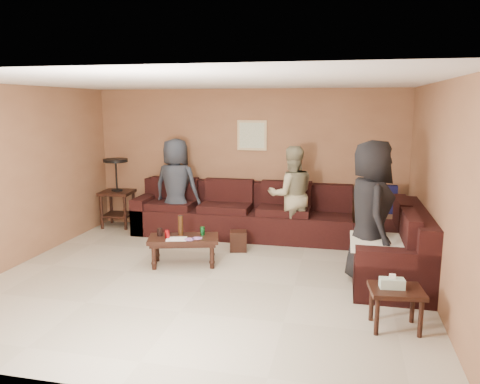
{
  "coord_description": "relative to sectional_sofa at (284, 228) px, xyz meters",
  "views": [
    {
      "loc": [
        1.68,
        -5.55,
        2.23
      ],
      "look_at": [
        0.25,
        0.85,
        1.0
      ],
      "focal_mm": 35.0,
      "sensor_mm": 36.0,
      "label": 1
    }
  ],
  "objects": [
    {
      "name": "coffee_table",
      "position": [
        -1.29,
        -1.08,
        0.02
      ],
      "size": [
        1.07,
        0.73,
        0.69
      ],
      "rotation": [
        0.0,
        0.0,
        0.27
      ],
      "color": "black",
      "rests_on": "ground"
    },
    {
      "name": "sectional_sofa",
      "position": [
        0.0,
        0.0,
        0.0
      ],
      "size": [
        4.65,
        2.9,
        0.97
      ],
      "color": "black",
      "rests_on": "ground"
    },
    {
      "name": "person_left",
      "position": [
        -1.93,
        0.4,
        0.51
      ],
      "size": [
        0.87,
        0.62,
        1.67
      ],
      "primitive_type": "imported",
      "rotation": [
        0.0,
        0.0,
        3.03
      ],
      "color": "#272D37",
      "rests_on": "ground"
    },
    {
      "name": "wall_art",
      "position": [
        -0.71,
        0.96,
        1.37
      ],
      "size": [
        0.52,
        0.04,
        0.52
      ],
      "color": "tan",
      "rests_on": "ground"
    },
    {
      "name": "room",
      "position": [
        -0.81,
        -1.52,
        1.34
      ],
      "size": [
        5.6,
        5.5,
        2.5
      ],
      "color": "#B9B49D",
      "rests_on": "ground"
    },
    {
      "name": "person_right",
      "position": [
        1.22,
        -1.16,
        0.58
      ],
      "size": [
        0.72,
        0.97,
        1.81
      ],
      "primitive_type": "imported",
      "rotation": [
        0.0,
        0.0,
        1.75
      ],
      "color": "black",
      "rests_on": "ground"
    },
    {
      "name": "side_table_right",
      "position": [
        1.42,
        -2.43,
        0.05
      ],
      "size": [
        0.56,
        0.48,
        0.57
      ],
      "rotation": [
        0.0,
        0.0,
        0.11
      ],
      "color": "black",
      "rests_on": "ground"
    },
    {
      "name": "end_table_left",
      "position": [
        -3.18,
        0.67,
        0.33
      ],
      "size": [
        0.6,
        0.6,
        1.26
      ],
      "rotation": [
        0.0,
        0.0,
        0.09
      ],
      "color": "black",
      "rests_on": "ground"
    },
    {
      "name": "waste_bin",
      "position": [
        -0.68,
        -0.28,
        -0.17
      ],
      "size": [
        0.3,
        0.3,
        0.31
      ],
      "primitive_type": "cube",
      "rotation": [
        0.0,
        0.0,
        0.22
      ],
      "color": "black",
      "rests_on": "ground"
    },
    {
      "name": "person_middle",
      "position": [
        0.06,
        0.33,
        0.47
      ],
      "size": [
        0.92,
        0.82,
        1.59
      ],
      "primitive_type": "imported",
      "rotation": [
        0.0,
        0.0,
        3.47
      ],
      "color": "tan",
      "rests_on": "ground"
    }
  ]
}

